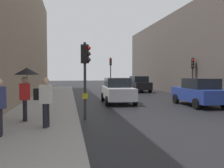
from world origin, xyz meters
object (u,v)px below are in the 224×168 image
traffic_light_near_right (85,66)px  car_blue_van (199,92)px  traffic_light_far_median (111,68)px  traffic_light_mid_street (193,70)px  car_silver_hatchback (118,91)px  pedestrian_with_umbrella (26,79)px  car_dark_suv (138,84)px  pedestrian_with_black_backpack (45,99)px

traffic_light_near_right → car_blue_van: 8.12m
traffic_light_far_median → traffic_light_near_right: traffic_light_far_median is taller
traffic_light_far_median → traffic_light_mid_street: (5.33, -9.70, -0.38)m
traffic_light_far_median → car_silver_hatchback: traffic_light_far_median is taller
car_blue_van → pedestrian_with_umbrella: bearing=-159.2°
pedestrian_with_umbrella → traffic_light_far_median: bearing=69.8°
car_dark_suv → pedestrian_with_black_backpack: bearing=-116.9°
traffic_light_mid_street → pedestrian_with_umbrella: bearing=-144.9°
traffic_light_near_right → pedestrian_with_umbrella: bearing=-163.8°
car_silver_hatchback → pedestrian_with_black_backpack: bearing=-119.4°
traffic_light_mid_street → car_dark_suv: bearing=110.6°
traffic_light_far_median → car_dark_suv: traffic_light_far_median is taller
traffic_light_far_median → car_dark_suv: (2.68, -2.67, -1.87)m
traffic_light_near_right → pedestrian_with_umbrella: 2.58m
traffic_light_far_median → pedestrian_with_umbrella: (-6.68, -18.16, -0.91)m
traffic_light_mid_street → car_silver_hatchback: (-6.98, -2.35, -1.49)m
traffic_light_far_median → traffic_light_near_right: bearing=-103.7°
car_dark_suv → car_blue_van: same height
pedestrian_with_black_backpack → car_silver_hatchback: bearing=60.6°
traffic_light_far_median → pedestrian_with_black_backpack: (-5.85, -19.50, -1.59)m
traffic_light_near_right → car_dark_suv: (6.95, 14.78, -1.51)m
pedestrian_with_umbrella → car_dark_suv: bearing=58.8°
traffic_light_mid_street → car_blue_van: traffic_light_mid_street is taller
car_dark_suv → car_silver_hatchback: 10.34m
car_silver_hatchback → car_dark_suv: bearing=65.2°
car_dark_suv → pedestrian_with_umbrella: (-9.37, -15.49, 0.96)m
pedestrian_with_umbrella → traffic_light_mid_street: bearing=35.1°
car_blue_van → traffic_light_near_right: bearing=-157.8°
traffic_light_near_right → pedestrian_with_umbrella: size_ratio=1.62×
car_blue_van → car_silver_hatchback: (-4.78, 2.38, 0.00)m
pedestrian_with_umbrella → pedestrian_with_black_backpack: bearing=-58.2°
car_silver_hatchback → car_blue_van: bearing=-26.5°
car_dark_suv → car_blue_van: (0.44, -11.76, 0.00)m
car_dark_suv → pedestrian_with_black_backpack: pedestrian_with_black_backpack is taller
car_blue_van → car_silver_hatchback: 5.34m
car_blue_van → pedestrian_with_umbrella: pedestrian_with_umbrella is taller
car_dark_suv → pedestrian_with_umbrella: bearing=-121.2°
traffic_light_far_median → car_blue_van: (3.13, -14.43, -1.87)m
traffic_light_far_median → car_blue_van: size_ratio=0.95×
traffic_light_mid_street → car_silver_hatchback: bearing=-161.4°
car_silver_hatchback → pedestrian_with_umbrella: 7.97m
car_blue_van → car_silver_hatchback: bearing=153.5°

